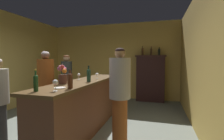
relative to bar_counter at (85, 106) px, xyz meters
name	(u,v)px	position (x,y,z in m)	size (l,w,h in m)	color
floor	(63,136)	(-0.31, -0.36, -0.54)	(9.20, 9.20, 0.00)	slate
wall_back	(113,61)	(-0.31, 3.23, 0.92)	(5.17, 0.12, 2.92)	#D2AF55
wall_right	(216,62)	(2.27, -0.36, 0.92)	(0.12, 7.19, 2.92)	#D2AF53
bar_counter	(85,106)	(0.00, 0.00, 0.00)	(0.63, 2.97, 1.07)	brown
display_cabinet	(150,77)	(1.18, 2.96, 0.33)	(1.07, 0.37, 1.67)	black
wine_bottle_malbec	(70,80)	(0.22, -0.94, 0.66)	(0.08, 0.08, 0.29)	#4E2818
wine_bottle_rose	(36,82)	(-0.10, -1.28, 0.65)	(0.06, 0.06, 0.30)	#224C26
wine_bottle_riesling	(89,75)	(0.16, -0.16, 0.67)	(0.08, 0.08, 0.31)	#183424
wine_glass_front	(79,75)	(-0.18, 0.08, 0.63)	(0.07, 0.07, 0.14)	white
wine_glass_mid	(97,74)	(0.13, 0.37, 0.63)	(0.08, 0.08, 0.13)	white
wine_glass_rear	(55,83)	(0.14, -1.19, 0.64)	(0.07, 0.07, 0.16)	white
flower_arrangement	(63,75)	(-0.17, -0.54, 0.69)	(0.19, 0.15, 0.34)	#522D24
cheese_plate	(60,88)	(0.06, -0.97, 0.53)	(0.17, 0.17, 0.01)	white
display_bottle_left	(143,51)	(0.89, 2.96, 1.29)	(0.07, 0.07, 0.35)	#492F1A
display_bottle_midleft	(151,51)	(1.19, 2.96, 1.27)	(0.07, 0.07, 0.32)	#402A19
display_bottle_center	(159,51)	(1.47, 2.96, 1.26)	(0.08, 0.08, 0.29)	black
patron_by_cabinet	(46,87)	(-0.82, -0.17, 0.38)	(0.34, 0.34, 1.67)	#4D5E43
patron_redhead	(67,81)	(-1.05, 1.01, 0.37)	(0.31, 0.31, 1.63)	brown
bartender	(120,94)	(0.86, -0.46, 0.39)	(0.35, 0.35, 1.69)	brown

